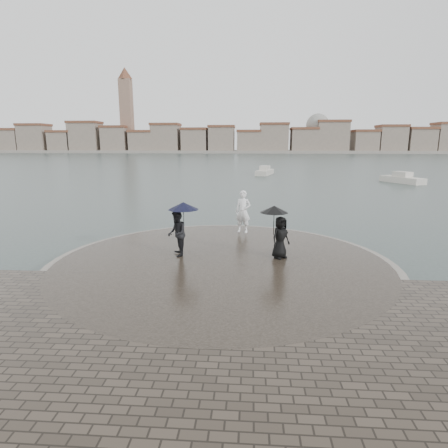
{
  "coord_description": "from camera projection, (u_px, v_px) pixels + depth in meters",
  "views": [
    {
      "loc": [
        1.0,
        -9.44,
        4.56
      ],
      "look_at": [
        0.0,
        4.8,
        1.45
      ],
      "focal_mm": 30.0,
      "sensor_mm": 36.0,
      "label": 1
    }
  ],
  "objects": [
    {
      "name": "far_skyline",
      "position": [
        235.0,
        140.0,
        166.11
      ],
      "size": [
        260.0,
        20.0,
        37.0
      ],
      "color": "gray",
      "rests_on": "ground"
    },
    {
      "name": "ground",
      "position": [
        212.0,
        313.0,
        10.24
      ],
      "size": [
        400.0,
        400.0,
        0.0
      ],
      "primitive_type": "plane",
      "color": "#2B3835",
      "rests_on": "ground"
    },
    {
      "name": "visitor_right",
      "position": [
        278.0,
        228.0,
        13.73
      ],
      "size": [
        1.23,
        1.06,
        1.95
      ],
      "color": "black",
      "rests_on": "quay_tip"
    },
    {
      "name": "boats",
      "position": [
        326.0,
        175.0,
        48.74
      ],
      "size": [
        18.78,
        15.91,
        1.5
      ],
      "color": "beige",
      "rests_on": "ground"
    },
    {
      "name": "kerb_ring",
      "position": [
        221.0,
        266.0,
        13.61
      ],
      "size": [
        12.5,
        12.5,
        0.32
      ],
      "primitive_type": "cylinder",
      "color": "gray",
      "rests_on": "ground"
    },
    {
      "name": "quay_tip",
      "position": [
        221.0,
        266.0,
        13.61
      ],
      "size": [
        11.9,
        11.9,
        0.36
      ],
      "primitive_type": "cylinder",
      "color": "#2D261E",
      "rests_on": "ground"
    },
    {
      "name": "visitor_left",
      "position": [
        179.0,
        226.0,
        13.99
      ],
      "size": [
        1.26,
        1.17,
        2.04
      ],
      "color": "black",
      "rests_on": "quay_tip"
    },
    {
      "name": "statue",
      "position": [
        243.0,
        212.0,
        17.71
      ],
      "size": [
        0.84,
        0.67,
        2.01
      ],
      "primitive_type": "imported",
      "rotation": [
        0.0,
        0.0,
        -0.28
      ],
      "color": "white",
      "rests_on": "quay_tip"
    }
  ]
}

